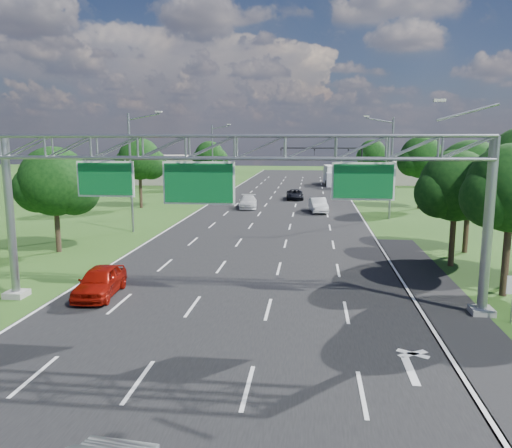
# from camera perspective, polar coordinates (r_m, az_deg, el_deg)

# --- Properties ---
(ground) EXTENTS (220.00, 220.00, 0.00)m
(ground) POSITION_cam_1_polar(r_m,az_deg,el_deg) (41.61, 1.17, -1.24)
(ground) COLOR #244615
(ground) RESTS_ON ground
(road) EXTENTS (18.00, 180.00, 0.02)m
(road) POSITION_cam_1_polar(r_m,az_deg,el_deg) (41.61, 1.17, -1.24)
(road) COLOR black
(road) RESTS_ON ground
(road_flare) EXTENTS (3.00, 30.00, 0.02)m
(road_flare) POSITION_cam_1_polar(r_m,az_deg,el_deg) (26.71, 20.35, -8.07)
(road_flare) COLOR black
(road_flare) RESTS_ON ground
(sign_gantry) EXTENTS (23.50, 1.00, 9.56)m
(sign_gantry) POSITION_cam_1_polar(r_m,az_deg,el_deg) (22.97, -2.10, 7.25)
(sign_gantry) COLOR gray
(sign_gantry) RESTS_ON ground
(traffic_signal) EXTENTS (12.21, 0.24, 7.00)m
(traffic_signal) POSITION_cam_1_polar(r_m,az_deg,el_deg) (75.84, 9.33, 7.48)
(traffic_signal) COLOR black
(traffic_signal) RESTS_ON ground
(streetlight_l_near) EXTENTS (2.97, 0.22, 10.16)m
(streetlight_l_near) POSITION_cam_1_polar(r_m,az_deg,el_deg) (43.44, -13.91, 6.36)
(streetlight_l_near) COLOR gray
(streetlight_l_near) RESTS_ON ground
(streetlight_l_far) EXTENTS (2.97, 0.22, 10.16)m
(streetlight_l_far) POSITION_cam_1_polar(r_m,az_deg,el_deg) (77.21, -4.85, 7.91)
(streetlight_l_far) COLOR gray
(streetlight_l_far) RESTS_ON ground
(streetlight_r_mid) EXTENTS (2.97, 0.22, 10.16)m
(streetlight_r_mid) POSITION_cam_1_polar(r_m,az_deg,el_deg) (51.31, 15.01, 6.77)
(streetlight_r_mid) COLOR gray
(streetlight_r_mid) RESTS_ON ground
(tree_cluster_right) EXTENTS (9.91, 14.60, 8.68)m
(tree_cluster_right) POSITION_cam_1_polar(r_m,az_deg,el_deg) (31.97, 26.73, 4.07)
(tree_cluster_right) COLOR #2D2116
(tree_cluster_right) RESTS_ON ground
(tree_verge_la) EXTENTS (5.76, 4.80, 7.40)m
(tree_verge_la) POSITION_cam_1_polar(r_m,az_deg,el_deg) (37.32, -21.89, 4.19)
(tree_verge_la) COLOR #2D2116
(tree_verge_la) RESTS_ON ground
(tree_verge_lb) EXTENTS (5.76, 4.80, 8.06)m
(tree_verge_lb) POSITION_cam_1_polar(r_m,az_deg,el_deg) (59.15, -13.09, 7.03)
(tree_verge_lb) COLOR #2D2116
(tree_verge_lb) RESTS_ON ground
(tree_verge_lc) EXTENTS (5.76, 4.80, 7.62)m
(tree_verge_lc) POSITION_cam_1_polar(r_m,az_deg,el_deg) (82.48, -5.27, 7.59)
(tree_verge_lc) COLOR #2D2116
(tree_verge_lc) RESTS_ON ground
(tree_verge_rd) EXTENTS (5.76, 4.80, 8.28)m
(tree_verge_rd) POSITION_cam_1_polar(r_m,az_deg,el_deg) (60.06, 18.43, 7.03)
(tree_verge_rd) COLOR #2D2116
(tree_verge_rd) RESTS_ON ground
(tree_verge_re) EXTENTS (5.76, 4.80, 7.84)m
(tree_verge_re) POSITION_cam_1_polar(r_m,az_deg,el_deg) (89.37, 13.19, 7.68)
(tree_verge_re) COLOR #2D2116
(tree_verge_re) RESTS_ON ground
(building_left) EXTENTS (14.00, 10.00, 5.00)m
(building_left) POSITION_cam_1_polar(r_m,az_deg,el_deg) (92.51, -9.79, 6.17)
(building_left) COLOR gray
(building_left) RESTS_ON ground
(building_right) EXTENTS (12.00, 9.00, 4.00)m
(building_right) POSITION_cam_1_polar(r_m,az_deg,el_deg) (95.07, 18.81, 5.59)
(building_right) COLOR gray
(building_right) RESTS_ON ground
(red_coupe) EXTENTS (2.13, 4.57, 1.51)m
(red_coupe) POSITION_cam_1_polar(r_m,az_deg,el_deg) (26.59, -17.41, -6.28)
(red_coupe) COLOR #911006
(red_coupe) RESTS_ON ground
(car_queue_a) EXTENTS (2.48, 5.08, 1.42)m
(car_queue_a) POSITION_cam_1_polar(r_m,az_deg,el_deg) (57.80, -0.90, 2.54)
(car_queue_a) COLOR silver
(car_queue_a) RESTS_ON ground
(car_queue_b) EXTENTS (2.48, 4.81, 1.30)m
(car_queue_b) POSITION_cam_1_polar(r_m,az_deg,el_deg) (66.36, 4.46, 3.37)
(car_queue_b) COLOR black
(car_queue_b) RESTS_ON ground
(car_queue_c) EXTENTS (2.05, 4.41, 1.46)m
(car_queue_c) POSITION_cam_1_polar(r_m,az_deg,el_deg) (66.83, -3.73, 3.50)
(car_queue_c) COLOR black
(car_queue_c) RESTS_ON ground
(car_queue_d) EXTENTS (2.21, 4.86, 1.55)m
(car_queue_d) POSITION_cam_1_polar(r_m,az_deg,el_deg) (54.89, 7.13, 2.15)
(car_queue_d) COLOR silver
(car_queue_d) RESTS_ON ground
(box_truck) EXTENTS (3.06, 8.99, 3.34)m
(box_truck) POSITION_cam_1_polar(r_m,az_deg,el_deg) (88.58, 8.76, 5.47)
(box_truck) COLOR white
(box_truck) RESTS_ON ground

